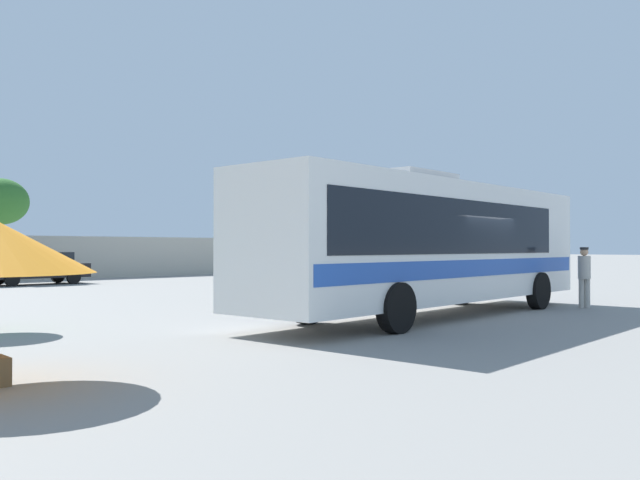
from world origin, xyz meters
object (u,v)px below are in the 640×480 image
Objects in this scene: coach_bus_white_blue at (428,241)px; roadside_tree_midright at (0,202)px; parked_car_second_black at (38,267)px; attendant_by_bus_door at (584,273)px.

coach_bus_white_blue is 32.48m from roadside_tree_midright.
parked_car_second_black is at bearing -100.26° from roadside_tree_midright.
coach_bus_white_blue reaches higher than attendant_by_bus_door.
parked_car_second_black is (-6.43, 23.30, -0.19)m from attendant_by_bus_door.
roadside_tree_midright reaches higher than attendant_by_bus_door.
parked_car_second_black is at bearing 105.42° from attendant_by_bus_door.
roadside_tree_midright is (-4.47, 34.10, 3.53)m from attendant_by_bus_door.
parked_car_second_black is 11.59m from roadside_tree_midright.
coach_bus_white_blue is 5.53m from attendant_by_bus_door.
parked_car_second_black is (-1.25, 21.56, -1.10)m from coach_bus_white_blue.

